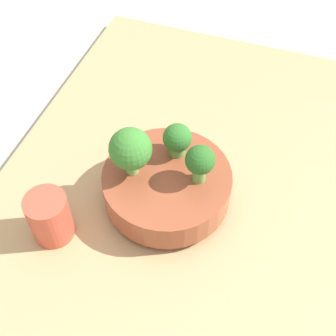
% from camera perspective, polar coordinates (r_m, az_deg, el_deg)
% --- Properties ---
extents(ground_plane, '(6.00, 6.00, 0.00)m').
position_cam_1_polar(ground_plane, '(0.90, 0.64, -3.17)').
color(ground_plane, '#ADA89E').
extents(table, '(0.95, 0.64, 0.03)m').
position_cam_1_polar(table, '(0.89, 0.65, -2.57)').
color(table, tan).
rests_on(table, ground_plane).
extents(bowl, '(0.22, 0.22, 0.07)m').
position_cam_1_polar(bowl, '(0.82, 0.00, -2.18)').
color(bowl, brown).
rests_on(bowl, table).
extents(broccoli_floret_front, '(0.07, 0.07, 0.09)m').
position_cam_1_polar(broccoli_floret_front, '(0.76, -4.60, 2.25)').
color(broccoli_floret_front, '#7AB256').
rests_on(broccoli_floret_front, bowl).
extents(broccoli_floret_back, '(0.05, 0.05, 0.08)m').
position_cam_1_polar(broccoli_floret_back, '(0.76, 3.92, 0.79)').
color(broccoli_floret_back, '#6BA34C').
rests_on(broccoli_floret_back, bowl).
extents(broccoli_floret_left, '(0.05, 0.05, 0.06)m').
position_cam_1_polar(broccoli_floret_left, '(0.80, 1.39, 3.48)').
color(broccoli_floret_left, '#609347').
rests_on(broccoli_floret_left, bowl).
extents(cup, '(0.07, 0.07, 0.09)m').
position_cam_1_polar(cup, '(0.80, -14.24, -5.83)').
color(cup, '#C64C38').
rests_on(cup, table).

